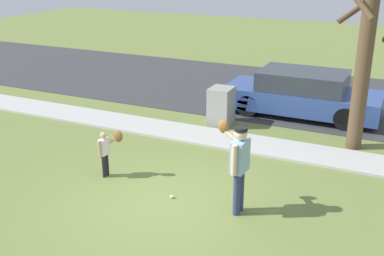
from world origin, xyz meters
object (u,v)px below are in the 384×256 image
at_px(baseball, 172,197).
at_px(parked_wagon_blue, 302,94).
at_px(utility_cabinet, 221,106).
at_px(person_adult, 238,160).
at_px(person_child, 108,147).
at_px(street_tree_near, 366,48).

bearing_deg(baseball, parked_wagon_blue, 79.65).
height_order(utility_cabinet, parked_wagon_blue, parked_wagon_blue).
bearing_deg(parked_wagon_blue, person_adult, 91.85).
bearing_deg(parked_wagon_blue, utility_cabinet, 43.90).
relative_size(person_child, parked_wagon_blue, 0.24).
bearing_deg(parked_wagon_blue, person_child, 64.40).
bearing_deg(baseball, utility_cabinet, 99.27).
xyz_separation_m(person_adult, baseball, (-1.33, -0.07, -1.03)).
bearing_deg(street_tree_near, baseball, -124.35).
xyz_separation_m(baseball, parked_wagon_blue, (1.13, 6.20, 0.62)).
bearing_deg(baseball, street_tree_near, 55.65).
xyz_separation_m(person_adult, street_tree_near, (1.58, 4.18, 1.43)).
bearing_deg(person_child, parked_wagon_blue, 68.71).
relative_size(person_adult, parked_wagon_blue, 0.38).
bearing_deg(person_adult, street_tree_near, -106.34).
xyz_separation_m(person_adult, person_child, (-3.02, 0.25, -0.38)).
relative_size(person_adult, baseball, 23.03).
relative_size(baseball, parked_wagon_blue, 0.02).
relative_size(person_child, utility_cabinet, 0.99).
xyz_separation_m(baseball, utility_cabinet, (-0.72, 4.42, 0.50)).
distance_m(person_adult, baseball, 1.68).
height_order(person_adult, baseball, person_adult).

